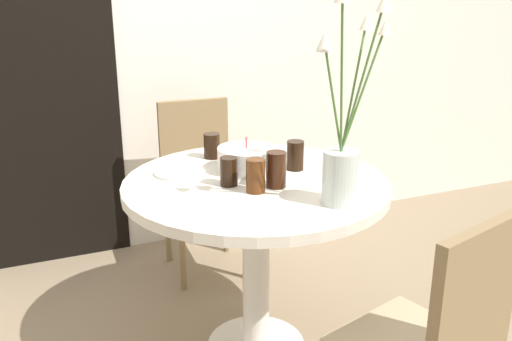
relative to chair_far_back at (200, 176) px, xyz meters
name	(u,v)px	position (x,y,z in m)	size (l,w,h in m)	color
wall_back	(169,21)	(-0.03, 0.40, 0.78)	(8.00, 0.05, 2.60)	silver
doorway_panel	(28,81)	(-0.79, 0.36, 0.51)	(0.90, 0.01, 2.05)	black
dining_table	(256,214)	(-0.03, -0.85, 0.12)	(1.04, 1.04, 0.77)	silver
chair_far_back	(200,176)	(0.00, 0.00, 0.00)	(0.41, 0.41, 0.91)	tan
chair_right_flank	(436,338)	(0.20, -1.66, 0.00)	(0.49, 0.49, 0.91)	tan
birthday_cake	(246,159)	(-0.02, -0.72, 0.31)	(0.24, 0.24, 0.14)	white
flower_vase	(344,146)	(0.15, -1.19, 0.47)	(0.29, 0.25, 0.73)	silver
side_plate	(180,172)	(-0.28, -0.65, 0.26)	(0.21, 0.21, 0.01)	silver
drink_glass_0	(276,169)	(0.01, -0.94, 0.33)	(0.08, 0.08, 0.14)	#33190C
drink_glass_1	(256,176)	(-0.08, -0.96, 0.32)	(0.07, 0.07, 0.13)	#51280F
drink_glass_2	(229,171)	(-0.15, -0.86, 0.31)	(0.07, 0.07, 0.11)	black
drink_glass_3	(212,146)	(-0.09, -0.50, 0.31)	(0.07, 0.07, 0.11)	black
drink_glass_4	(295,155)	(0.17, -0.79, 0.32)	(0.07, 0.07, 0.12)	black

